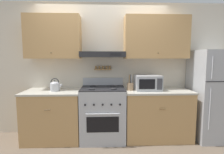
{
  "coord_description": "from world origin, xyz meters",
  "views": [
    {
      "loc": [
        0.04,
        -2.78,
        1.49
      ],
      "look_at": [
        0.16,
        0.28,
        1.15
      ],
      "focal_mm": 28.0,
      "sensor_mm": 36.0,
      "label": 1
    }
  ],
  "objects_px": {
    "stove_range": "(103,113)",
    "tea_kettle": "(55,86)",
    "refrigerator": "(213,95)",
    "utensil_crock": "(130,86)",
    "microwave": "(148,83)"
  },
  "relations": [
    {
      "from": "stove_range",
      "to": "refrigerator",
      "type": "height_order",
      "value": "refrigerator"
    },
    {
      "from": "tea_kettle",
      "to": "microwave",
      "type": "bearing_deg",
      "value": 0.61
    },
    {
      "from": "utensil_crock",
      "to": "microwave",
      "type": "bearing_deg",
      "value": 3.17
    },
    {
      "from": "tea_kettle",
      "to": "microwave",
      "type": "distance_m",
      "value": 1.67
    },
    {
      "from": "stove_range",
      "to": "utensil_crock",
      "type": "relative_size",
      "value": 3.84
    },
    {
      "from": "microwave",
      "to": "utensil_crock",
      "type": "distance_m",
      "value": 0.33
    },
    {
      "from": "refrigerator",
      "to": "tea_kettle",
      "type": "xyz_separation_m",
      "value": [
        -2.9,
        0.02,
        0.18
      ]
    },
    {
      "from": "stove_range",
      "to": "tea_kettle",
      "type": "bearing_deg",
      "value": 179.85
    },
    {
      "from": "microwave",
      "to": "refrigerator",
      "type": "bearing_deg",
      "value": -2.0
    },
    {
      "from": "stove_range",
      "to": "refrigerator",
      "type": "xyz_separation_m",
      "value": [
        2.04,
        -0.02,
        0.33
      ]
    },
    {
      "from": "utensil_crock",
      "to": "tea_kettle",
      "type": "bearing_deg",
      "value": -180.0
    },
    {
      "from": "stove_range",
      "to": "microwave",
      "type": "relative_size",
      "value": 2.39
    },
    {
      "from": "stove_range",
      "to": "refrigerator",
      "type": "distance_m",
      "value": 2.07
    },
    {
      "from": "refrigerator",
      "to": "microwave",
      "type": "bearing_deg",
      "value": 178.0
    },
    {
      "from": "refrigerator",
      "to": "utensil_crock",
      "type": "distance_m",
      "value": 1.55
    }
  ]
}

